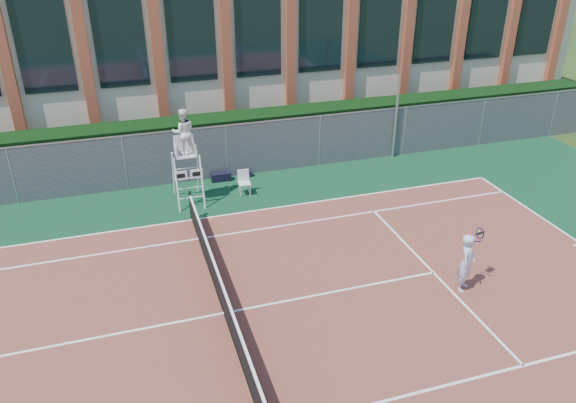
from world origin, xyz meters
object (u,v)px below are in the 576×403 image
object	(u,v)px
steel_pole	(396,117)
tennis_player	(467,262)
plastic_chair	(244,180)
umpire_chair	(184,134)

from	to	relation	value
steel_pole	tennis_player	world-z (taller)	steel_pole
plastic_chair	tennis_player	size ratio (longest dim) A/B	0.54
umpire_chair	steel_pole	bearing A→B (deg)	10.04
plastic_chair	steel_pole	bearing A→B (deg)	12.83
steel_pole	plastic_chair	world-z (taller)	steel_pole
umpire_chair	plastic_chair	distance (m)	2.98
steel_pole	umpire_chair	bearing A→B (deg)	-169.96
umpire_chair	tennis_player	xyz separation A→B (m)	(6.64, -8.00, -1.75)
steel_pole	tennis_player	xyz separation A→B (m)	(-2.69, -9.65, -0.95)
umpire_chair	tennis_player	size ratio (longest dim) A/B	2.06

